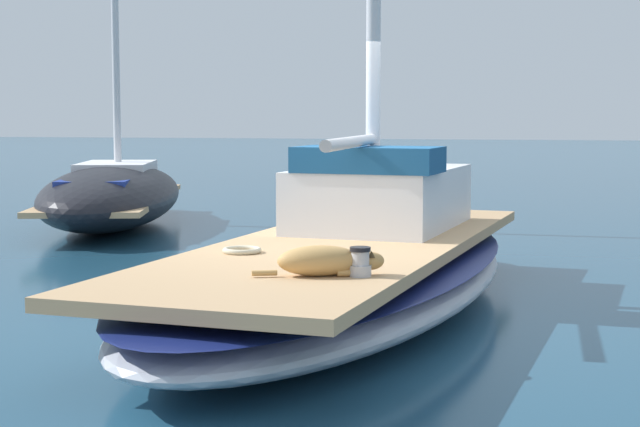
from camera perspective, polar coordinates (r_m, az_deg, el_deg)
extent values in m
plane|color=navy|center=(9.22, 1.35, -5.65)|extent=(120.00, 120.00, 0.00)
ellipsoid|color=#B2B7C1|center=(9.17, 1.36, -3.94)|extent=(3.36, 7.45, 0.56)
ellipsoid|color=navy|center=(9.14, 1.36, -2.82)|extent=(3.38, 7.49, 0.08)
cube|color=tan|center=(9.12, 1.36, -1.89)|extent=(2.84, 6.82, 0.10)
cylinder|color=silver|center=(8.82, 1.82, 4.05)|extent=(0.10, 2.20, 0.10)
cube|color=silver|center=(10.22, 3.46, 0.90)|extent=(1.66, 2.35, 0.60)
cube|color=navy|center=(9.44, 2.74, 3.06)|extent=(1.41, 0.86, 0.24)
ellipsoid|color=tan|center=(7.17, -0.05, -2.67)|extent=(0.65, 0.45, 0.22)
ellipsoid|color=tan|center=(7.24, 2.86, -2.69)|extent=(0.23, 0.19, 0.13)
cone|color=#45331C|center=(7.27, 2.79, -2.21)|extent=(0.05, 0.05, 0.05)
cone|color=#45331C|center=(7.18, 2.93, -2.31)|extent=(0.05, 0.05, 0.05)
cylinder|color=tan|center=(7.28, 1.53, -3.19)|extent=(0.19, 0.12, 0.06)
cylinder|color=tan|center=(7.16, 1.69, -3.34)|extent=(0.19, 0.12, 0.06)
cylinder|color=tan|center=(7.14, -3.15, -3.37)|extent=(0.18, 0.10, 0.04)
cylinder|color=#B7B7BC|center=(7.17, 2.28, -3.25)|extent=(0.16, 0.16, 0.08)
cylinder|color=#B7B7BC|center=(7.16, 2.28, -2.53)|extent=(0.13, 0.13, 0.10)
cylinder|color=black|center=(7.15, 2.28, -2.02)|extent=(0.15, 0.15, 0.03)
torus|color=beige|center=(8.39, -4.42, -2.07)|extent=(0.32, 0.32, 0.04)
ellipsoid|color=black|center=(16.40, -11.63, 0.97)|extent=(3.42, 6.20, 0.99)
cube|color=tan|center=(16.40, -11.63, 0.82)|extent=(2.89, 5.53, 0.08)
cube|color=silver|center=(16.81, -11.40, 1.97)|extent=(1.51, 1.99, 0.52)
cube|color=navy|center=(15.37, -12.28, 1.31)|extent=(1.42, 1.96, 0.36)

